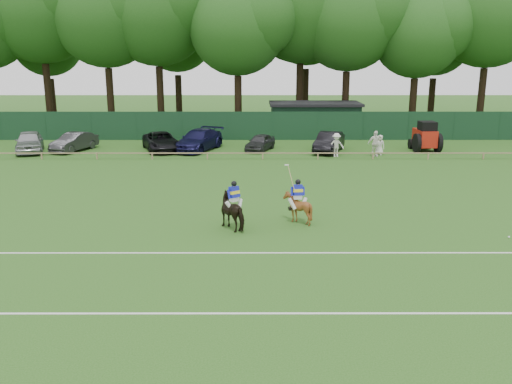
{
  "coord_description": "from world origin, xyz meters",
  "views": [
    {
      "loc": [
        0.47,
        -20.59,
        7.46
      ],
      "look_at": [
        0.5,
        3.0,
        1.4
      ],
      "focal_mm": 38.0,
      "sensor_mm": 36.0,
      "label": 1
    }
  ],
  "objects_px": {
    "horse_dark": "(234,211)",
    "utility_shed": "(315,119)",
    "horse_chestnut": "(297,208)",
    "spectator_mid": "(375,144)",
    "sedan_grey": "(74,142)",
    "spectator_right": "(380,145)",
    "tractor": "(425,137)",
    "spectator_left": "(336,145)",
    "polo_ball": "(509,237)",
    "sedan_silver": "(29,142)",
    "estate_black": "(329,142)",
    "sedan_navy": "(199,140)",
    "hatch_grey": "(260,142)",
    "suv_black": "(161,142)"
  },
  "relations": [
    {
      "from": "horse_dark",
      "to": "estate_black",
      "type": "xyz_separation_m",
      "value": [
        6.64,
        19.0,
        -0.02
      ]
    },
    {
      "from": "utility_shed",
      "to": "sedan_silver",
      "type": "bearing_deg",
      "value": -158.52
    },
    {
      "from": "estate_black",
      "to": "polo_ball",
      "type": "distance_m",
      "value": 20.89
    },
    {
      "from": "horse_dark",
      "to": "utility_shed",
      "type": "height_order",
      "value": "utility_shed"
    },
    {
      "from": "spectator_mid",
      "to": "spectator_right",
      "type": "relative_size",
      "value": 1.27
    },
    {
      "from": "sedan_grey",
      "to": "spectator_mid",
      "type": "bearing_deg",
      "value": 14.35
    },
    {
      "from": "estate_black",
      "to": "spectator_left",
      "type": "height_order",
      "value": "spectator_left"
    },
    {
      "from": "spectator_right",
      "to": "tractor",
      "type": "height_order",
      "value": "tractor"
    },
    {
      "from": "suv_black",
      "to": "utility_shed",
      "type": "height_order",
      "value": "utility_shed"
    },
    {
      "from": "sedan_navy",
      "to": "spectator_mid",
      "type": "height_order",
      "value": "spectator_mid"
    },
    {
      "from": "spectator_left",
      "to": "sedan_silver",
      "type": "bearing_deg",
      "value": 170.91
    },
    {
      "from": "spectator_right",
      "to": "polo_ball",
      "type": "distance_m",
      "value": 19.09
    },
    {
      "from": "estate_black",
      "to": "sedan_grey",
      "type": "bearing_deg",
      "value": -161.53
    },
    {
      "from": "sedan_grey",
      "to": "spectator_right",
      "type": "height_order",
      "value": "spectator_right"
    },
    {
      "from": "horse_dark",
      "to": "estate_black",
      "type": "distance_m",
      "value": 20.13
    },
    {
      "from": "tractor",
      "to": "sedan_navy",
      "type": "bearing_deg",
      "value": 176.29
    },
    {
      "from": "spectator_right",
      "to": "horse_dark",
      "type": "bearing_deg",
      "value": -87.47
    },
    {
      "from": "suv_black",
      "to": "spectator_right",
      "type": "bearing_deg",
      "value": -25.47
    },
    {
      "from": "sedan_grey",
      "to": "spectator_right",
      "type": "bearing_deg",
      "value": 15.99
    },
    {
      "from": "sedan_silver",
      "to": "spectator_mid",
      "type": "height_order",
      "value": "spectator_mid"
    },
    {
      "from": "hatch_grey",
      "to": "sedan_grey",
      "type": "bearing_deg",
      "value": -158.43
    },
    {
      "from": "spectator_right",
      "to": "utility_shed",
      "type": "bearing_deg",
      "value": 143.43
    },
    {
      "from": "hatch_grey",
      "to": "utility_shed",
      "type": "distance_m",
      "value": 9.81
    },
    {
      "from": "sedan_grey",
      "to": "polo_ball",
      "type": "relative_size",
      "value": 48.33
    },
    {
      "from": "hatch_grey",
      "to": "sedan_silver",
      "type": "bearing_deg",
      "value": -156.83
    },
    {
      "from": "estate_black",
      "to": "polo_ball",
      "type": "bearing_deg",
      "value": -56.86
    },
    {
      "from": "suv_black",
      "to": "spectator_mid",
      "type": "bearing_deg",
      "value": -27.84
    },
    {
      "from": "horse_chestnut",
      "to": "tractor",
      "type": "height_order",
      "value": "tractor"
    },
    {
      "from": "spectator_mid",
      "to": "polo_ball",
      "type": "bearing_deg",
      "value": -96.84
    },
    {
      "from": "horse_chestnut",
      "to": "spectator_mid",
      "type": "relative_size",
      "value": 0.73
    },
    {
      "from": "sedan_silver",
      "to": "estate_black",
      "type": "relative_size",
      "value": 1.04
    },
    {
      "from": "horse_dark",
      "to": "spectator_left",
      "type": "relative_size",
      "value": 1.05
    },
    {
      "from": "spectator_mid",
      "to": "horse_chestnut",
      "type": "bearing_deg",
      "value": -125.27
    },
    {
      "from": "suv_black",
      "to": "estate_black",
      "type": "distance_m",
      "value": 13.13
    },
    {
      "from": "spectator_mid",
      "to": "utility_shed",
      "type": "height_order",
      "value": "utility_shed"
    },
    {
      "from": "sedan_silver",
      "to": "spectator_right",
      "type": "height_order",
      "value": "sedan_silver"
    },
    {
      "from": "suv_black",
      "to": "utility_shed",
      "type": "relative_size",
      "value": 0.62
    },
    {
      "from": "sedan_navy",
      "to": "spectator_left",
      "type": "bearing_deg",
      "value": 5.98
    },
    {
      "from": "sedan_silver",
      "to": "utility_shed",
      "type": "relative_size",
      "value": 0.57
    },
    {
      "from": "sedan_grey",
      "to": "tractor",
      "type": "height_order",
      "value": "tractor"
    },
    {
      "from": "tractor",
      "to": "estate_black",
      "type": "bearing_deg",
      "value": -180.0
    },
    {
      "from": "spectator_left",
      "to": "utility_shed",
      "type": "distance_m",
      "value": 11.03
    },
    {
      "from": "horse_dark",
      "to": "tractor",
      "type": "distance_m",
      "value": 23.97
    },
    {
      "from": "spectator_mid",
      "to": "polo_ball",
      "type": "xyz_separation_m",
      "value": [
        1.69,
        -18.41,
        -0.91
      ]
    },
    {
      "from": "horse_dark",
      "to": "hatch_grey",
      "type": "relative_size",
      "value": 0.49
    },
    {
      "from": "sedan_navy",
      "to": "hatch_grey",
      "type": "relative_size",
      "value": 1.48
    },
    {
      "from": "spectator_right",
      "to": "hatch_grey",
      "type": "bearing_deg",
      "value": -159.35
    },
    {
      "from": "sedan_grey",
      "to": "suv_black",
      "type": "height_order",
      "value": "suv_black"
    },
    {
      "from": "sedan_silver",
      "to": "spectator_right",
      "type": "distance_m",
      "value": 26.91
    },
    {
      "from": "spectator_mid",
      "to": "estate_black",
      "type": "bearing_deg",
      "value": 136.78
    }
  ]
}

